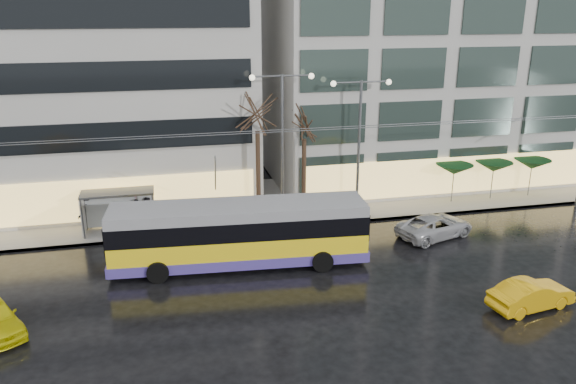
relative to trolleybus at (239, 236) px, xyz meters
name	(u,v)px	position (x,y,z in m)	size (l,w,h in m)	color
ground	(290,304)	(1.64, -4.62, -1.66)	(140.00, 140.00, 0.00)	black
sidewalk	(273,201)	(3.64, 9.38, -1.58)	(80.00, 10.00, 0.15)	gray
kerb	(289,227)	(3.64, 4.43, -1.58)	(80.00, 0.10, 0.15)	slate
building_right	(474,11)	(20.64, 14.38, 10.99)	(32.00, 14.00, 25.00)	#ACAAA4
trolleybus	(239,236)	(0.00, 0.00, 0.00)	(13.36, 5.59, 6.12)	yellow
catenary	(276,168)	(2.64, 3.32, 2.60)	(42.24, 5.12, 7.00)	#595B60
bus_shelter	(112,202)	(-6.74, 6.07, 0.31)	(4.20, 1.60, 2.51)	#595B60
street_lamp_near	(282,127)	(3.64, 6.18, 4.34)	(3.96, 0.36, 9.03)	#595B60
street_lamp_far	(360,127)	(8.64, 6.18, 4.06)	(3.96, 0.36, 8.53)	#595B60
tree_a	(257,109)	(2.14, 6.38, 5.43)	(3.20, 3.20, 8.40)	black
tree_b	(304,118)	(5.14, 6.58, 4.74)	(3.20, 3.20, 7.70)	black
parasol_a	(454,169)	(15.64, 6.38, 0.79)	(2.50, 2.50, 2.65)	#595B60
parasol_b	(494,167)	(18.64, 6.38, 0.79)	(2.50, 2.50, 2.65)	#595B60
parasol_c	(532,164)	(21.64, 6.38, 0.79)	(2.50, 2.50, 2.65)	#595B60
taxi_b	(531,295)	(12.13, -7.33, -0.99)	(1.40, 4.03, 1.33)	#F5B10C
sedan_silver	(435,226)	(11.77, 1.24, -0.98)	(2.24, 4.85, 1.35)	#B6B6BB
pedestrian_a	(136,205)	(-5.39, 6.27, -0.08)	(1.20, 1.21, 2.19)	black
pedestrian_b	(147,211)	(-4.76, 6.45, -0.59)	(0.93, 0.74, 1.84)	black
pedestrian_c	(87,210)	(-8.27, 6.87, -0.38)	(1.21, 0.84, 2.11)	black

